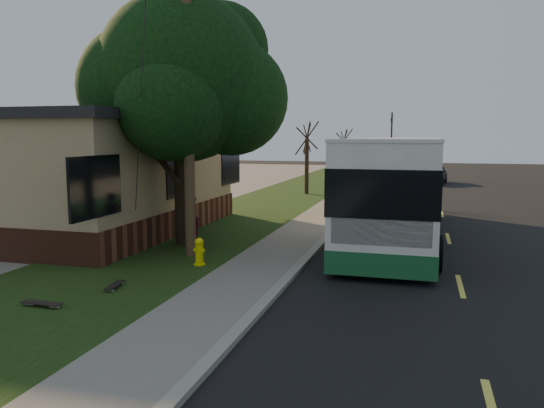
{
  "coord_description": "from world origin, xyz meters",
  "views": [
    {
      "loc": [
        3.01,
        -12.79,
        3.49
      ],
      "look_at": [
        -1.18,
        2.13,
        1.5
      ],
      "focal_mm": 35.0,
      "sensor_mm": 36.0,
      "label": 1
    }
  ],
  "objects_px": {
    "utility_pole": "(187,95)",
    "leafy_tree": "(184,82)",
    "bare_tree_far": "(344,155)",
    "skateboard_spare": "(42,303)",
    "bare_tree_near": "(307,159)",
    "skateboarder": "(193,222)",
    "skateboard_main": "(115,285)",
    "dumpster": "(82,213)",
    "transit_bus": "(395,185)",
    "fire_hydrant": "(199,252)",
    "distant_car": "(434,174)",
    "traffic_signal": "(391,140)"
  },
  "relations": [
    {
      "from": "leafy_tree",
      "to": "bare_tree_far",
      "type": "height_order",
      "value": "leafy_tree"
    },
    {
      "from": "fire_hydrant",
      "to": "distant_car",
      "type": "bearing_deg",
      "value": 76.81
    },
    {
      "from": "transit_bus",
      "to": "traffic_signal",
      "type": "bearing_deg",
      "value": 93.38
    },
    {
      "from": "fire_hydrant",
      "to": "skateboard_spare",
      "type": "bearing_deg",
      "value": -112.37
    },
    {
      "from": "dumpster",
      "to": "fire_hydrant",
      "type": "bearing_deg",
      "value": -32.57
    },
    {
      "from": "traffic_signal",
      "to": "skateboard_spare",
      "type": "height_order",
      "value": "traffic_signal"
    },
    {
      "from": "leafy_tree",
      "to": "skateboard_spare",
      "type": "xyz_separation_m",
      "value": [
        -0.11,
        -6.73,
        -5.03
      ]
    },
    {
      "from": "bare_tree_near",
      "to": "bare_tree_far",
      "type": "xyz_separation_m",
      "value": [
        0.5,
        12.0,
        -0.15
      ]
    },
    {
      "from": "dumpster",
      "to": "distant_car",
      "type": "bearing_deg",
      "value": 61.16
    },
    {
      "from": "utility_pole",
      "to": "transit_bus",
      "type": "relative_size",
      "value": 0.72
    },
    {
      "from": "leafy_tree",
      "to": "skateboarder",
      "type": "height_order",
      "value": "leafy_tree"
    },
    {
      "from": "skateboarder",
      "to": "skateboard_main",
      "type": "relative_size",
      "value": 2.0
    },
    {
      "from": "bare_tree_near",
      "to": "utility_pole",
      "type": "bearing_deg",
      "value": -89.34
    },
    {
      "from": "utility_pole",
      "to": "dumpster",
      "type": "relative_size",
      "value": 5.65
    },
    {
      "from": "bare_tree_far",
      "to": "skateboard_spare",
      "type": "xyz_separation_m",
      "value": [
        -1.28,
        -34.08,
        -1.87
      ]
    },
    {
      "from": "bare_tree_near",
      "to": "skateboarder",
      "type": "bearing_deg",
      "value": -90.26
    },
    {
      "from": "bare_tree_near",
      "to": "bare_tree_far",
      "type": "relative_size",
      "value": 1.07
    },
    {
      "from": "fire_hydrant",
      "to": "transit_bus",
      "type": "relative_size",
      "value": 0.06
    },
    {
      "from": "skateboarder",
      "to": "distant_car",
      "type": "distance_m",
      "value": 27.28
    },
    {
      "from": "fire_hydrant",
      "to": "skateboarder",
      "type": "height_order",
      "value": "skateboarder"
    },
    {
      "from": "fire_hydrant",
      "to": "distant_car",
      "type": "height_order",
      "value": "distant_car"
    },
    {
      "from": "utility_pole",
      "to": "leafy_tree",
      "type": "xyz_separation_m",
      "value": [
        -0.87,
        1.66,
        0.54
      ]
    },
    {
      "from": "fire_hydrant",
      "to": "utility_pole",
      "type": "relative_size",
      "value": 0.08
    },
    {
      "from": "fire_hydrant",
      "to": "leafy_tree",
      "type": "height_order",
      "value": "leafy_tree"
    },
    {
      "from": "bare_tree_far",
      "to": "traffic_signal",
      "type": "height_order",
      "value": "traffic_signal"
    },
    {
      "from": "bare_tree_near",
      "to": "distant_car",
      "type": "height_order",
      "value": "bare_tree_near"
    },
    {
      "from": "leafy_tree",
      "to": "distant_car",
      "type": "relative_size",
      "value": 1.85
    },
    {
      "from": "utility_pole",
      "to": "bare_tree_far",
      "type": "xyz_separation_m",
      "value": [
        0.31,
        29.01,
        -2.63
      ]
    },
    {
      "from": "fire_hydrant",
      "to": "skateboard_main",
      "type": "xyz_separation_m",
      "value": [
        -0.99,
        -2.51,
        -0.31
      ]
    },
    {
      "from": "traffic_signal",
      "to": "skateboarder",
      "type": "height_order",
      "value": "traffic_signal"
    },
    {
      "from": "transit_bus",
      "to": "skateboard_spare",
      "type": "bearing_deg",
      "value": -122.98
    },
    {
      "from": "utility_pole",
      "to": "bare_tree_near",
      "type": "relative_size",
      "value": 2.11
    },
    {
      "from": "bare_tree_far",
      "to": "skateboarder",
      "type": "distance_m",
      "value": 28.25
    },
    {
      "from": "skateboard_main",
      "to": "dumpster",
      "type": "bearing_deg",
      "value": 129.72
    },
    {
      "from": "utility_pole",
      "to": "skateboard_main",
      "type": "bearing_deg",
      "value": -94.65
    },
    {
      "from": "bare_tree_near",
      "to": "distant_car",
      "type": "xyz_separation_m",
      "value": [
        7.46,
        10.0,
        -1.43
      ]
    },
    {
      "from": "skateboarder",
      "to": "distant_car",
      "type": "xyz_separation_m",
      "value": [
        7.53,
        26.22,
        -0.18
      ]
    },
    {
      "from": "bare_tree_near",
      "to": "dumpster",
      "type": "xyz_separation_m",
      "value": [
        -5.65,
        -13.81,
        -1.51
      ]
    },
    {
      "from": "utility_pole",
      "to": "leafy_tree",
      "type": "distance_m",
      "value": 1.94
    },
    {
      "from": "bare_tree_near",
      "to": "skateboarder",
      "type": "relative_size",
      "value": 2.58
    },
    {
      "from": "transit_bus",
      "to": "skateboard_spare",
      "type": "distance_m",
      "value": 11.96
    },
    {
      "from": "transit_bus",
      "to": "skateboard_spare",
      "type": "relative_size",
      "value": 14.04
    },
    {
      "from": "bare_tree_near",
      "to": "skateboarder",
      "type": "height_order",
      "value": "bare_tree_near"
    },
    {
      "from": "traffic_signal",
      "to": "transit_bus",
      "type": "distance_m",
      "value": 28.23
    },
    {
      "from": "skateboarder",
      "to": "distant_car",
      "type": "bearing_deg",
      "value": -64.57
    },
    {
      "from": "bare_tree_far",
      "to": "skateboarder",
      "type": "bearing_deg",
      "value": -91.16
    },
    {
      "from": "fire_hydrant",
      "to": "distant_car",
      "type": "distance_m",
      "value": 28.76
    },
    {
      "from": "transit_bus",
      "to": "skateboard_main",
      "type": "relative_size",
      "value": 15.14
    },
    {
      "from": "traffic_signal",
      "to": "skateboard_spare",
      "type": "xyz_separation_m",
      "value": [
        -4.78,
        -38.08,
        -3.03
      ]
    },
    {
      "from": "transit_bus",
      "to": "utility_pole",
      "type": "bearing_deg",
      "value": -138.39
    }
  ]
}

